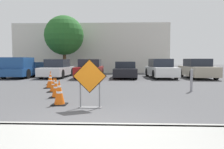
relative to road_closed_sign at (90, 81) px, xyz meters
name	(u,v)px	position (x,y,z in m)	size (l,w,h in m)	color
ground_plane	(114,81)	(0.49, 7.95, -0.81)	(96.00, 96.00, 0.00)	#4C4C4F
curb_lip	(100,127)	(0.49, -2.05, -0.74)	(23.39, 0.20, 0.14)	#999993
road_closed_sign	(90,81)	(0.00, 0.00, 0.00)	(1.01, 0.20, 1.46)	black
traffic_cone_nearest	(59,92)	(-1.03, 0.43, -0.42)	(0.46, 0.46, 0.81)	black
traffic_cone_second	(56,88)	(-1.55, 1.77, -0.43)	(0.43, 0.43, 0.77)	black
traffic_cone_third	(54,85)	(-2.07, 3.22, -0.49)	(0.52, 0.52, 0.66)	black
traffic_cone_fourth	(50,81)	(-2.67, 4.50, -0.45)	(0.51, 0.51, 0.74)	black
traffic_cone_fifth	(51,78)	(-3.13, 5.97, -0.41)	(0.39, 0.39, 0.82)	black
pickup_truck	(22,68)	(-7.04, 10.89, -0.09)	(2.12, 5.11, 1.60)	navy
parked_car_nearest	(57,69)	(-4.27, 11.23, -0.14)	(1.84, 4.71, 1.46)	silver
parked_car_second	(90,69)	(-1.50, 10.64, -0.13)	(1.89, 4.32, 1.47)	maroon
parked_car_third	(125,70)	(1.27, 11.02, -0.22)	(1.89, 4.49, 1.28)	black
parked_car_fourth	(161,69)	(4.04, 10.94, -0.12)	(2.03, 4.46, 1.50)	white
parked_car_fifth	(197,69)	(6.81, 10.67, -0.11)	(1.96, 4.20, 1.50)	#A39984
bollard_nearest	(191,80)	(4.09, 3.53, -0.27)	(0.12, 0.12, 1.03)	gray
building_facade_backdrop	(93,49)	(-2.43, 19.72, 1.88)	(17.16, 5.00, 5.37)	beige
street_tree_behind_lot	(64,35)	(-4.57, 14.68, 2.95)	(3.77, 3.77, 5.66)	#513823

